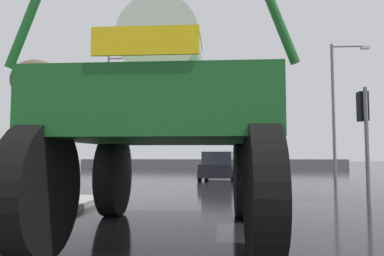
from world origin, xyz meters
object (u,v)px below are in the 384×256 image
(traffic_signal_near_left, at_px, (51,118))
(streetlight_far_right, at_px, (336,102))
(bare_tree_left, at_px, (37,82))
(sedan_ahead, at_px, (218,166))
(streetlight_far_left, at_px, (111,108))
(traffic_signal_near_right, at_px, (364,119))
(oversize_sprayer, at_px, (168,121))

(traffic_signal_near_left, relative_size, streetlight_far_right, 0.41)
(traffic_signal_near_left, xyz_separation_m, bare_tree_left, (-5.19, 9.29, 3.02))
(sedan_ahead, height_order, bare_tree_left, bare_tree_left)
(streetlight_far_left, distance_m, streetlight_far_right, 14.82)
(traffic_signal_near_left, bearing_deg, bare_tree_left, 119.20)
(traffic_signal_near_right, height_order, streetlight_far_right, streetlight_far_right)
(sedan_ahead, relative_size, bare_tree_left, 0.64)
(traffic_signal_near_left, height_order, streetlight_far_left, streetlight_far_left)
(sedan_ahead, bearing_deg, traffic_signal_near_left, 158.56)
(traffic_signal_near_left, bearing_deg, oversize_sprayer, -46.51)
(oversize_sprayer, height_order, traffic_signal_near_right, oversize_sprayer)
(streetlight_far_right, bearing_deg, traffic_signal_near_right, -104.42)
(streetlight_far_left, bearing_deg, streetlight_far_right, -9.64)
(traffic_signal_near_right, height_order, streetlight_far_left, streetlight_far_left)
(traffic_signal_near_left, relative_size, bare_tree_left, 0.50)
(traffic_signal_near_right, bearing_deg, oversize_sprayer, -139.42)
(traffic_signal_near_right, bearing_deg, traffic_signal_near_left, -179.99)
(traffic_signal_near_left, bearing_deg, sedan_ahead, 62.67)
(sedan_ahead, height_order, streetlight_far_left, streetlight_far_left)
(traffic_signal_near_left, distance_m, streetlight_far_right, 17.22)
(traffic_signal_near_right, relative_size, streetlight_far_left, 0.39)
(traffic_signal_near_left, relative_size, traffic_signal_near_right, 1.03)
(traffic_signal_near_right, xyz_separation_m, streetlight_far_right, (3.08, 11.97, 2.19))
(oversize_sprayer, height_order, sedan_ahead, oversize_sprayer)
(sedan_ahead, xyz_separation_m, bare_tree_left, (-10.24, -0.48, 4.75))
(sedan_ahead, relative_size, streetlight_far_left, 0.51)
(oversize_sprayer, bearing_deg, bare_tree_left, 34.56)
(streetlight_far_right, bearing_deg, bare_tree_left, -171.24)
(traffic_signal_near_right, relative_size, streetlight_far_right, 0.40)
(sedan_ahead, distance_m, traffic_signal_near_left, 11.13)
(bare_tree_left, bearing_deg, traffic_signal_near_right, -32.98)
(traffic_signal_near_right, distance_m, streetlight_far_right, 12.55)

